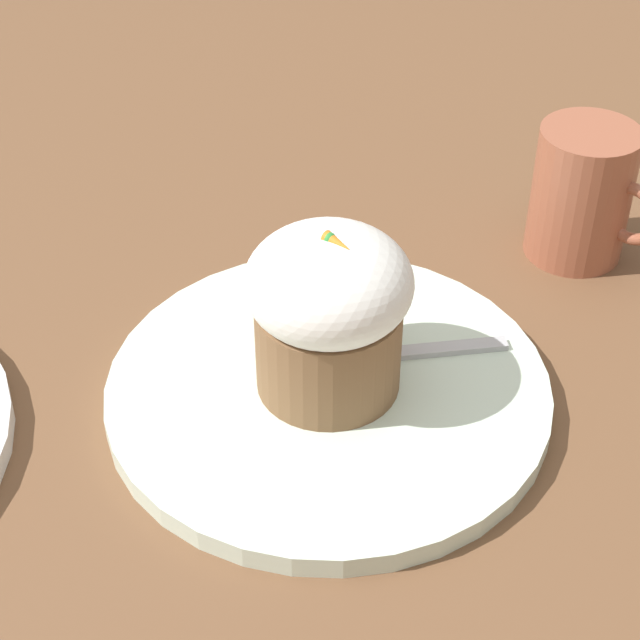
# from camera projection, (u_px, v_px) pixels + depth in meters

# --- Properties ---
(ground_plane) EXTENTS (4.00, 4.00, 0.00)m
(ground_plane) POSITION_uv_depth(u_px,v_px,m) (328.00, 399.00, 0.64)
(ground_plane) COLOR brown
(dessert_plate) EXTENTS (0.27, 0.27, 0.01)m
(dessert_plate) POSITION_uv_depth(u_px,v_px,m) (328.00, 391.00, 0.64)
(dessert_plate) COLOR silver
(dessert_plate) RESTS_ON ground_plane
(carrot_cake) EXTENTS (0.10, 0.10, 0.11)m
(carrot_cake) POSITION_uv_depth(u_px,v_px,m) (320.00, 311.00, 0.60)
(carrot_cake) COLOR brown
(carrot_cake) RESTS_ON dessert_plate
(spoon) EXTENTS (0.09, 0.10, 0.01)m
(spoon) POSITION_uv_depth(u_px,v_px,m) (381.00, 354.00, 0.65)
(spoon) COLOR #B7B7BC
(spoon) RESTS_ON dessert_plate
(coffee_cup) EXTENTS (0.10, 0.07, 0.10)m
(coffee_cup) POSITION_uv_depth(u_px,v_px,m) (583.00, 194.00, 0.73)
(coffee_cup) COLOR #9E563D
(coffee_cup) RESTS_ON ground_plane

